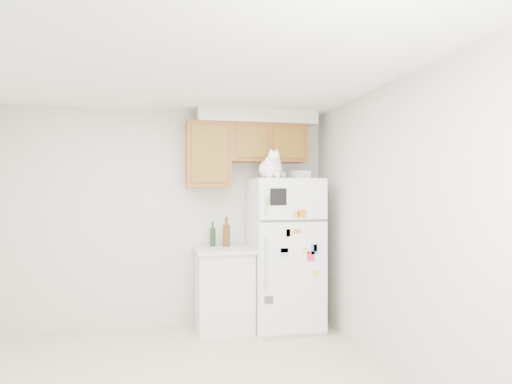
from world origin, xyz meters
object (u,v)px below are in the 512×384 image
object	(u,v)px
bottle_amber	(226,232)
cat	(271,167)
storage_box_front	(303,175)
bottle_green	(213,234)
refrigerator	(285,253)
storage_box_back	(298,175)
base_counter	(224,289)

from	to	relation	value
bottle_amber	cat	bearing A→B (deg)	-39.74
storage_box_front	bottle_amber	bearing A→B (deg)	140.15
cat	bottle_green	size ratio (longest dim) A/B	1.59
cat	bottle_green	world-z (taller)	cat
bottle_green	bottle_amber	bearing A→B (deg)	-23.25
storage_box_front	bottle_green	bearing A→B (deg)	139.06
bottle_amber	bottle_green	bearing A→B (deg)	156.75
refrigerator	storage_box_back	world-z (taller)	storage_box_back
storage_box_back	storage_box_front	world-z (taller)	storage_box_back
refrigerator	cat	bearing A→B (deg)	-139.82
refrigerator	storage_box_front	size ratio (longest dim) A/B	11.33
storage_box_back	base_counter	bearing A→B (deg)	-176.53
cat	bottle_amber	distance (m)	0.93
cat	bottle_amber	size ratio (longest dim) A/B	1.33
base_counter	bottle_green	bearing A→B (deg)	119.59
refrigerator	storage_box_front	world-z (taller)	storage_box_front
base_counter	bottle_amber	xyz separation A→B (m)	(0.05, 0.12, 0.63)
cat	bottle_amber	world-z (taller)	cat
base_counter	storage_box_front	distance (m)	1.56
bottle_green	cat	bearing A→B (deg)	-36.09
cat	bottle_green	xyz separation A→B (m)	(-0.59, 0.43, -0.76)
refrigerator	bottle_green	world-z (taller)	refrigerator
cat	storage_box_back	xyz separation A→B (m)	(0.41, 0.34, -0.07)
refrigerator	cat	world-z (taller)	cat
storage_box_front	base_counter	bearing A→B (deg)	148.47
refrigerator	bottle_amber	size ratio (longest dim) A/B	4.94
base_counter	bottle_green	size ratio (longest dim) A/B	3.22
base_counter	cat	distance (m)	1.46
storage_box_front	bottle_amber	size ratio (longest dim) A/B	0.44
refrigerator	base_counter	size ratio (longest dim) A/B	1.85
cat	bottle_green	bearing A→B (deg)	143.91
refrigerator	bottle_green	xyz separation A→B (m)	(-0.80, 0.26, 0.21)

